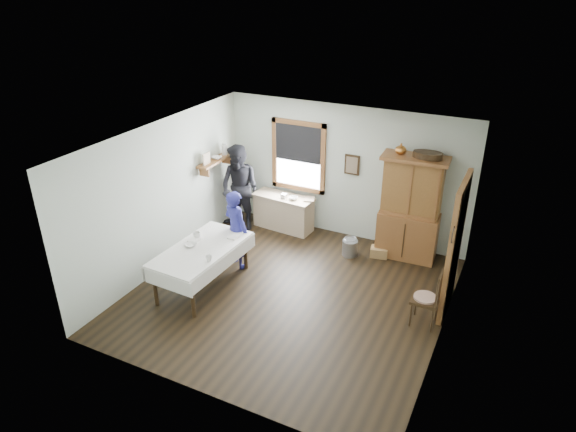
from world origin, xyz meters
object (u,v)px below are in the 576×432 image
Objects in this scene: dining_table at (203,267)px; woman_blue at (236,232)px; china_hutch at (410,208)px; wicker_basket at (379,252)px; work_counter at (284,212)px; spindle_chair at (426,297)px; figure_dark at (240,191)px; pail at (350,248)px.

woman_blue reaches higher than dining_table.
china_hutch is 1.04m from wicker_basket.
china_hutch reaches higher than work_counter.
china_hutch is 2.14m from spindle_chair.
china_hutch is 1.20× the size of figure_dark.
woman_blue reaches higher than spindle_chair.
woman_blue reaches higher than pail.
spindle_chair is at bearing 9.75° from dining_table.
wicker_basket is 3.10m from figure_dark.
woman_blue is (-2.72, -1.71, -0.31)m from china_hutch.
china_hutch is 1.08× the size of dining_table.
woman_blue is (-0.10, -1.72, 0.32)m from work_counter.
pail is 0.56m from wicker_basket.
figure_dark is (-4.23, 1.57, 0.36)m from spindle_chair.
work_counter is at bearing 84.04° from dining_table.
wicker_basket is (0.52, 0.20, -0.06)m from pail.
china_hutch is at bearing 13.24° from figure_dark.
china_hutch reaches higher than figure_dark.
work_counter is 1.73m from pail.
woman_blue is 1.54m from figure_dark.
dining_table is 0.92m from woman_blue.
wicker_basket is 0.23× the size of woman_blue.
wicker_basket is (2.45, 2.31, -0.28)m from dining_table.
work_counter is at bearing 31.62° from figure_dark.
figure_dark is at bearing -151.16° from work_counter.
spindle_chair is 3.51m from woman_blue.
wicker_basket is at bearing 43.30° from dining_table.
wicker_basket is (-0.44, -0.25, -0.91)m from china_hutch.
dining_table is at bearing -91.36° from work_counter.
dining_table is 5.93× the size of pail.
spindle_chair is at bearing -164.22° from woman_blue.
spindle_chair reaches higher than dining_table.
china_hutch is at bearing 24.63° from pail.
woman_blue is (-3.50, 0.22, 0.21)m from spindle_chair.
pail is at bearing -158.53° from china_hutch.
woman_blue is (0.17, 0.85, 0.32)m from dining_table.
woman_blue is 0.82× the size of figure_dark.
work_counter is 2.59m from dining_table.
spindle_chair is at bearing -53.91° from wicker_basket.
dining_table is at bearing -132.37° from pail.
work_counter is 1.33× the size of spindle_chair.
pail is (-0.96, -0.44, -0.85)m from china_hutch.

